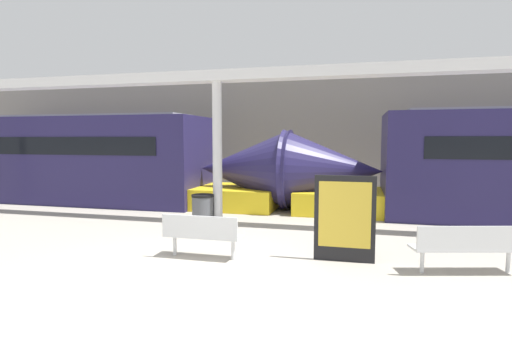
# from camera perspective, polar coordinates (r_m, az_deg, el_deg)

# --- Properties ---
(ground_plane) EXTENTS (60.00, 60.00, 0.00)m
(ground_plane) POSITION_cam_1_polar(r_m,az_deg,el_deg) (6.90, -9.62, -14.54)
(ground_plane) COLOR #A8A093
(station_wall) EXTENTS (56.00, 0.20, 5.00)m
(station_wall) POSITION_cam_1_polar(r_m,az_deg,el_deg) (17.44, 5.55, 5.79)
(station_wall) COLOR gray
(station_wall) RESTS_ON ground_plane
(train_right) EXTENTS (15.70, 2.93, 3.20)m
(train_right) POSITION_cam_1_polar(r_m,az_deg,el_deg) (16.40, -23.63, 1.91)
(train_right) COLOR #231E4C
(train_right) RESTS_ON ground_plane
(bench_near) EXTENTS (1.54, 0.45, 0.87)m
(bench_near) POSITION_cam_1_polar(r_m,az_deg,el_deg) (7.88, -7.79, -8.10)
(bench_near) COLOR silver
(bench_near) RESTS_ON ground_plane
(bench_far) EXTENTS (1.93, 0.90, 0.87)m
(bench_far) POSITION_cam_1_polar(r_m,az_deg,el_deg) (7.84, 28.10, -8.72)
(bench_far) COLOR silver
(bench_far) RESTS_ON ground_plane
(trash_bin) EXTENTS (0.60, 0.60, 0.81)m
(trash_bin) POSITION_cam_1_polar(r_m,az_deg,el_deg) (11.06, -7.63, -4.78)
(trash_bin) COLOR #4C4F54
(trash_bin) RESTS_ON ground_plane
(poster_board) EXTENTS (1.14, 0.07, 1.64)m
(poster_board) POSITION_cam_1_polar(r_m,az_deg,el_deg) (7.75, 12.53, -5.99)
(poster_board) COLOR black
(poster_board) RESTS_ON ground_plane
(support_column_near) EXTENTS (0.26, 0.26, 3.86)m
(support_column_near) POSITION_cam_1_polar(r_m,az_deg,el_deg) (10.99, -5.55, 3.16)
(support_column_near) COLOR silver
(support_column_near) RESTS_ON ground_plane
(canopy_beam) EXTENTS (28.00, 0.60, 0.28)m
(canopy_beam) POSITION_cam_1_polar(r_m,az_deg,el_deg) (11.11, -5.64, 13.90)
(canopy_beam) COLOR silver
(canopy_beam) RESTS_ON support_column_near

